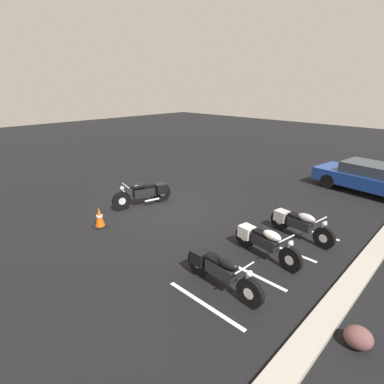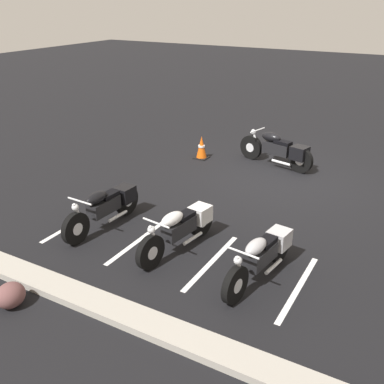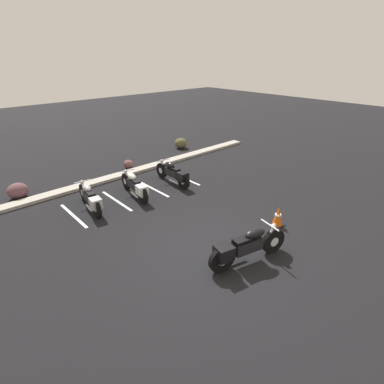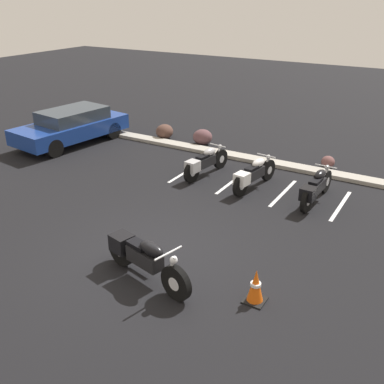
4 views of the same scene
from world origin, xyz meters
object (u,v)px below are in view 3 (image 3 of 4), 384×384
(parked_bike_2, at_px, (174,173))
(landscape_rock_3, at_px, (18,191))
(landscape_rock_0, at_px, (128,164))
(parked_bike_0, at_px, (90,198))
(motorcycle_black_featured, at_px, (245,247))
(parked_bike_1, at_px, (135,185))
(landscape_rock_1, at_px, (181,143))
(traffic_cone, at_px, (278,216))

(parked_bike_2, xyz_separation_m, landscape_rock_3, (-5.16, 2.91, -0.17))
(landscape_rock_0, bearing_deg, parked_bike_0, -139.50)
(motorcycle_black_featured, xyz_separation_m, parked_bike_0, (-1.63, 5.43, -0.05))
(motorcycle_black_featured, distance_m, parked_bike_1, 5.27)
(parked_bike_1, height_order, parked_bike_2, parked_bike_2)
(parked_bike_2, height_order, landscape_rock_1, parked_bike_2)
(parked_bike_0, relative_size, landscape_rock_3, 2.93)
(parked_bike_0, relative_size, traffic_cone, 3.14)
(parked_bike_2, height_order, landscape_rock_3, parked_bike_2)
(landscape_rock_3, xyz_separation_m, traffic_cone, (5.47, -7.69, 0.03))
(landscape_rock_1, distance_m, traffic_cone, 9.04)
(motorcycle_black_featured, xyz_separation_m, landscape_rock_3, (-3.24, 8.15, -0.21))
(landscape_rock_0, xyz_separation_m, landscape_rock_1, (3.94, 0.81, 0.09))
(motorcycle_black_featured, height_order, traffic_cone, motorcycle_black_featured)
(parked_bike_1, xyz_separation_m, traffic_cone, (2.16, -4.81, -0.13))
(parked_bike_1, xyz_separation_m, landscape_rock_0, (1.43, 2.83, -0.26))
(landscape_rock_0, distance_m, landscape_rock_3, 4.74)
(landscape_rock_1, bearing_deg, landscape_rock_3, -175.00)
(traffic_cone, bearing_deg, landscape_rock_1, 69.20)
(parked_bike_0, bearing_deg, landscape_rock_0, -41.63)
(landscape_rock_3, height_order, traffic_cone, traffic_cone)
(motorcycle_black_featured, bearing_deg, landscape_rock_3, 125.30)
(motorcycle_black_featured, height_order, landscape_rock_1, motorcycle_black_featured)
(traffic_cone, bearing_deg, landscape_rock_3, 125.41)
(motorcycle_black_featured, height_order, parked_bike_2, motorcycle_black_featured)
(motorcycle_black_featured, relative_size, landscape_rock_1, 3.36)
(landscape_rock_0, distance_m, traffic_cone, 7.68)
(parked_bike_0, xyz_separation_m, landscape_rock_0, (3.13, 2.68, -0.25))
(parked_bike_0, xyz_separation_m, traffic_cone, (3.86, -4.97, -0.13))
(parked_bike_0, height_order, parked_bike_1, parked_bike_1)
(traffic_cone, bearing_deg, parked_bike_1, 114.15)
(landscape_rock_1, bearing_deg, motorcycle_black_featured, -121.41)
(parked_bike_1, bearing_deg, parked_bike_2, -82.63)
(motorcycle_black_featured, bearing_deg, parked_bike_1, 102.81)
(landscape_rock_3, bearing_deg, parked_bike_1, -41.05)
(parked_bike_1, distance_m, landscape_rock_1, 6.49)
(motorcycle_black_featured, distance_m, landscape_rock_1, 10.45)
(parked_bike_1, height_order, traffic_cone, parked_bike_1)
(parked_bike_2, distance_m, landscape_rock_0, 2.90)
(traffic_cone, bearing_deg, parked_bike_0, 127.87)
(parked_bike_1, xyz_separation_m, parked_bike_2, (1.84, -0.03, 0.01))
(parked_bike_1, bearing_deg, parked_bike_0, 92.92)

